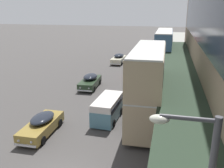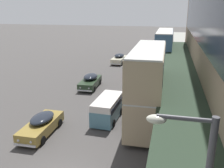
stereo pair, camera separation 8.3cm
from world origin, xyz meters
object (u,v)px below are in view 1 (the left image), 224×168
(fire_hydrant, at_px, (184,127))
(pedestrian_at_kerb, at_px, (187,146))
(transit_bus_kerbside_far, at_px, (148,83))
(sedan_trailing_near, at_px, (119,59))
(sedan_oncoming_rear, at_px, (42,125))
(transit_bus_kerbside_rear, at_px, (165,39))
(sedan_second_mid, at_px, (132,72))
(sedan_oncoming_front, at_px, (90,81))
(transit_bus_kerbside_front, at_px, (164,47))
(vw_van, at_px, (108,107))

(fire_hydrant, bearing_deg, pedestrian_at_kerb, -90.41)
(transit_bus_kerbside_far, distance_m, sedan_trailing_near, 23.15)
(pedestrian_at_kerb, bearing_deg, sedan_oncoming_rear, 172.67)
(transit_bus_kerbside_rear, xyz_separation_m, fire_hydrant, (2.90, -45.70, -1.31))
(sedan_oncoming_rear, bearing_deg, transit_bus_kerbside_far, 28.04)
(sedan_second_mid, height_order, pedestrian_at_kerb, pedestrian_at_kerb)
(sedan_oncoming_front, bearing_deg, transit_bus_kerbside_front, 58.61)
(transit_bus_kerbside_front, xyz_separation_m, sedan_trailing_near, (-7.51, 0.76, -2.32))
(transit_bus_kerbside_front, xyz_separation_m, vw_van, (-3.84, -21.47, -2.03))
(sedan_oncoming_rear, bearing_deg, sedan_second_mid, 76.41)
(transit_bus_kerbside_far, distance_m, pedestrian_at_kerb, 6.53)
(transit_bus_kerbside_far, xyz_separation_m, sedan_oncoming_front, (-7.52, 7.88, -2.58))
(transit_bus_kerbside_front, distance_m, vw_van, 21.91)
(transit_bus_kerbside_front, height_order, vw_van, transit_bus_kerbside_front)
(sedan_oncoming_front, height_order, sedan_oncoming_rear, sedan_oncoming_front)
(transit_bus_kerbside_front, bearing_deg, transit_bus_kerbside_rear, 91.12)
(transit_bus_kerbside_rear, relative_size, pedestrian_at_kerb, 6.10)
(transit_bus_kerbside_rear, distance_m, transit_bus_kerbside_far, 44.33)
(vw_van, height_order, fire_hydrant, vw_van)
(transit_bus_kerbside_far, distance_m, sedan_oncoming_rear, 8.92)
(transit_bus_kerbside_far, relative_size, sedan_second_mid, 2.25)
(sedan_second_mid, relative_size, pedestrian_at_kerb, 2.32)
(sedan_second_mid, bearing_deg, sedan_oncoming_front, -127.21)
(transit_bus_kerbside_rear, height_order, sedan_oncoming_front, transit_bus_kerbside_rear)
(transit_bus_kerbside_front, xyz_separation_m, fire_hydrant, (2.45, -22.58, -2.64))
(pedestrian_at_kerb, distance_m, fire_hydrant, 4.02)
(transit_bus_kerbside_rear, distance_m, vw_van, 44.73)
(sedan_second_mid, bearing_deg, sedan_trailing_near, 112.95)
(sedan_second_mid, xyz_separation_m, sedan_trailing_near, (-3.61, 8.52, 0.04))
(transit_bus_kerbside_front, height_order, sedan_trailing_near, transit_bus_kerbside_front)
(transit_bus_kerbside_front, relative_size, sedan_oncoming_rear, 2.30)
(pedestrian_at_kerb, bearing_deg, sedan_second_mid, 108.61)
(pedestrian_at_kerb, xyz_separation_m, fire_hydrant, (0.03, 3.96, -0.69))
(sedan_oncoming_front, bearing_deg, sedan_oncoming_rear, -90.02)
(sedan_oncoming_rear, height_order, vw_van, vw_van)
(transit_bus_kerbside_far, relative_size, vw_van, 2.10)
(vw_van, relative_size, fire_hydrant, 6.60)
(sedan_oncoming_rear, xyz_separation_m, sedan_second_mid, (4.22, 17.43, 0.02))
(pedestrian_at_kerb, bearing_deg, transit_bus_kerbside_rear, 93.31)
(transit_bus_kerbside_far, height_order, sedan_oncoming_front, transit_bus_kerbside_far)
(vw_van, bearing_deg, sedan_trailing_near, 99.36)
(sedan_oncoming_front, distance_m, sedan_second_mid, 6.96)
(transit_bus_kerbside_far, bearing_deg, sedan_oncoming_front, 133.64)
(transit_bus_kerbside_front, bearing_deg, sedan_trailing_near, 174.19)
(fire_hydrant, bearing_deg, transit_bus_kerbside_far, 155.34)
(transit_bus_kerbside_far, bearing_deg, pedestrian_at_kerb, -60.61)
(sedan_oncoming_front, xyz_separation_m, sedan_trailing_near, (0.61, 14.06, 0.02))
(pedestrian_at_kerb, relative_size, fire_hydrant, 2.65)
(sedan_trailing_near, distance_m, pedestrian_at_kerb, 29.06)
(transit_bus_kerbside_rear, height_order, sedan_second_mid, transit_bus_kerbside_rear)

